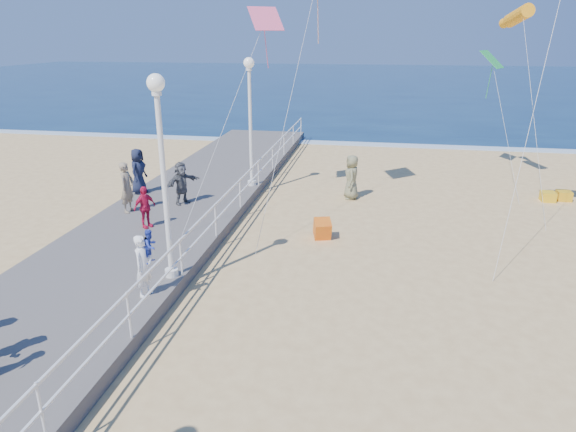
% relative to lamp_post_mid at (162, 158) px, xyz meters
% --- Properties ---
extents(ground, '(160.00, 160.00, 0.00)m').
position_rel_lamp_post_mid_xyz_m(ground, '(5.35, 0.00, -3.66)').
color(ground, '#E6BF78').
rests_on(ground, ground).
extents(ocean, '(160.00, 90.00, 0.05)m').
position_rel_lamp_post_mid_xyz_m(ocean, '(5.35, 65.00, -3.65)').
color(ocean, '#0B2547').
rests_on(ocean, ground).
extents(surf_line, '(160.00, 1.20, 0.04)m').
position_rel_lamp_post_mid_xyz_m(surf_line, '(5.35, 20.50, -3.63)').
color(surf_line, white).
rests_on(surf_line, ground).
extents(boardwalk, '(5.00, 44.00, 0.40)m').
position_rel_lamp_post_mid_xyz_m(boardwalk, '(-2.15, 0.00, -3.46)').
color(boardwalk, slate).
rests_on(boardwalk, ground).
extents(railing, '(0.05, 42.00, 0.55)m').
position_rel_lamp_post_mid_xyz_m(railing, '(0.30, 0.00, -2.41)').
color(railing, white).
rests_on(railing, boardwalk).
extents(lamp_post_mid, '(0.44, 0.44, 5.32)m').
position_rel_lamp_post_mid_xyz_m(lamp_post_mid, '(0.00, 0.00, 0.00)').
color(lamp_post_mid, white).
rests_on(lamp_post_mid, boardwalk).
extents(lamp_post_far, '(0.44, 0.44, 5.32)m').
position_rel_lamp_post_mid_xyz_m(lamp_post_far, '(0.00, 9.00, 0.00)').
color(lamp_post_far, white).
rests_on(lamp_post_far, boardwalk).
extents(woman_holding_toddler, '(0.47, 0.64, 1.60)m').
position_rel_lamp_post_mid_xyz_m(woman_holding_toddler, '(-0.21, -1.14, -2.46)').
color(woman_holding_toddler, white).
rests_on(woman_holding_toddler, boardwalk).
extents(toddler_held, '(0.39, 0.47, 0.87)m').
position_rel_lamp_post_mid_xyz_m(toddler_held, '(-0.06, -0.99, -1.98)').
color(toddler_held, blue).
rests_on(toddler_held, boardwalk).
extents(spectator_3, '(0.71, 0.91, 1.44)m').
position_rel_lamp_post_mid_xyz_m(spectator_3, '(-2.28, 3.36, -2.54)').
color(spectator_3, '#D11A46').
rests_on(spectator_3, boardwalk).
extents(spectator_4, '(0.64, 0.94, 1.85)m').
position_rel_lamp_post_mid_xyz_m(spectator_4, '(-4.25, 7.04, -2.33)').
color(spectator_4, '#181E36').
rests_on(spectator_4, boardwalk).
extents(spectator_5, '(1.17, 1.57, 1.65)m').
position_rel_lamp_post_mid_xyz_m(spectator_5, '(-2.02, 6.05, -2.44)').
color(spectator_5, '#515256').
rests_on(spectator_5, boardwalk).
extents(spectator_6, '(0.49, 0.71, 1.86)m').
position_rel_lamp_post_mid_xyz_m(spectator_6, '(-3.60, 4.77, -2.33)').
color(spectator_6, gray).
rests_on(spectator_6, boardwalk).
extents(beach_walker_c, '(0.69, 0.97, 1.87)m').
position_rel_lamp_post_mid_xyz_m(beach_walker_c, '(4.29, 9.08, -2.72)').
color(beach_walker_c, '#7E7C57').
rests_on(beach_walker_c, ground).
extents(box_kite, '(0.72, 0.83, 0.74)m').
position_rel_lamp_post_mid_xyz_m(box_kite, '(3.61, 4.35, -3.36)').
color(box_kite, red).
rests_on(box_kite, ground).
extents(beach_chair_left, '(0.55, 0.55, 0.40)m').
position_rel_lamp_post_mid_xyz_m(beach_chair_left, '(13.10, 10.41, -3.46)').
color(beach_chair_left, gold).
rests_on(beach_chair_left, ground).
extents(beach_chair_right, '(0.55, 0.55, 0.40)m').
position_rel_lamp_post_mid_xyz_m(beach_chair_right, '(12.41, 10.17, -3.46)').
color(beach_chair_right, yellow).
rests_on(beach_chair_right, ground).
extents(kite_windsock, '(1.06, 2.97, 1.14)m').
position_rel_lamp_post_mid_xyz_m(kite_windsock, '(10.58, 11.69, 3.62)').
color(kite_windsock, '#FF9B15').
extents(kite_diamond_pink, '(1.43, 1.36, 0.87)m').
position_rel_lamp_post_mid_xyz_m(kite_diamond_pink, '(0.87, 8.30, 3.48)').
color(kite_diamond_pink, '#FA5C89').
extents(kite_diamond_green, '(1.34, 1.47, 0.80)m').
position_rel_lamp_post_mid_xyz_m(kite_diamond_green, '(10.36, 14.75, 1.80)').
color(kite_diamond_green, green).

